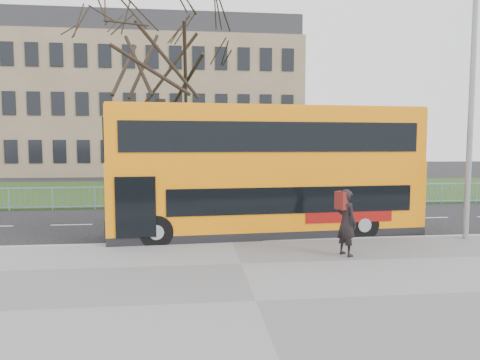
# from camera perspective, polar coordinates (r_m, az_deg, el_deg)

# --- Properties ---
(ground) EXTENTS (120.00, 120.00, 0.00)m
(ground) POSITION_cam_1_polar(r_m,az_deg,el_deg) (15.18, -1.62, -7.29)
(ground) COLOR black
(ground) RESTS_ON ground
(pavement) EXTENTS (80.00, 10.50, 0.12)m
(pavement) POSITION_cam_1_polar(r_m,az_deg,el_deg) (8.71, 2.11, -16.17)
(pavement) COLOR slate
(pavement) RESTS_ON ground
(kerb) EXTENTS (80.00, 0.20, 0.14)m
(kerb) POSITION_cam_1_polar(r_m,az_deg,el_deg) (13.66, -1.09, -8.35)
(kerb) COLOR gray
(kerb) RESTS_ON ground
(grass_verge) EXTENTS (80.00, 15.40, 0.08)m
(grass_verge) POSITION_cam_1_polar(r_m,az_deg,el_deg) (29.29, -3.88, -1.37)
(grass_verge) COLOR #1D3513
(grass_verge) RESTS_ON ground
(guard_railing) EXTENTS (40.00, 0.12, 1.10)m
(guard_railing) POSITION_cam_1_polar(r_m,az_deg,el_deg) (21.59, -3.04, -2.20)
(guard_railing) COLOR #6BA3BF
(guard_railing) RESTS_ON ground
(bare_tree) EXTENTS (9.40, 9.40, 13.43)m
(bare_tree) POSITION_cam_1_polar(r_m,az_deg,el_deg) (25.13, -10.58, 12.99)
(bare_tree) COLOR black
(bare_tree) RESTS_ON grass_verge
(civic_building) EXTENTS (30.00, 15.00, 14.00)m
(civic_building) POSITION_cam_1_polar(r_m,az_deg,el_deg) (50.09, -10.72, 9.08)
(civic_building) COLOR #856B54
(civic_building) RESTS_ON ground
(yellow_bus) EXTENTS (10.54, 3.12, 4.36)m
(yellow_bus) POSITION_cam_1_polar(r_m,az_deg,el_deg) (14.64, 3.61, 1.50)
(yellow_bus) COLOR orange
(yellow_bus) RESTS_ON ground
(pedestrian) EXTENTS (0.66, 0.79, 1.84)m
(pedestrian) POSITION_cam_1_polar(r_m,az_deg,el_deg) (12.12, 14.00, -5.51)
(pedestrian) COLOR black
(pedestrian) RESTS_ON pavement
(street_lamp) EXTENTS (1.90, 0.47, 9.02)m
(street_lamp) POSITION_cam_1_polar(r_m,az_deg,el_deg) (15.56, 28.25, 11.20)
(street_lamp) COLOR gray
(street_lamp) RESTS_ON pavement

